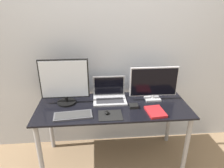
% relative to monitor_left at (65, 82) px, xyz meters
% --- Properties ---
extents(wall_back, '(7.00, 0.05, 2.50)m').
position_rel_monitor_left_xyz_m(wall_back, '(0.50, 0.28, 0.29)').
color(wall_back, silver).
rests_on(wall_back, ground_plane).
extents(desk, '(1.60, 0.63, 0.71)m').
position_rel_monitor_left_xyz_m(desk, '(0.50, -0.10, -0.35)').
color(desk, black).
rests_on(desk, ground_plane).
extents(monitor_left, '(0.50, 0.20, 0.49)m').
position_rel_monitor_left_xyz_m(monitor_left, '(0.00, 0.00, 0.00)').
color(monitor_left, black).
rests_on(monitor_left, desk).
extents(monitor_right, '(0.52, 0.12, 0.38)m').
position_rel_monitor_left_xyz_m(monitor_right, '(0.95, 0.00, -0.05)').
color(monitor_right, silver).
rests_on(monitor_right, desk).
extents(laptop, '(0.36, 0.25, 0.25)m').
position_rel_monitor_left_xyz_m(laptop, '(0.47, 0.05, -0.19)').
color(laptop, '#ADADB2').
rests_on(laptop, desk).
extents(keyboard, '(0.38, 0.19, 0.02)m').
position_rel_monitor_left_xyz_m(keyboard, '(0.09, -0.28, -0.24)').
color(keyboard, '#4C4C51').
rests_on(keyboard, desk).
extents(mousepad, '(0.23, 0.20, 0.00)m').
position_rel_monitor_left_xyz_m(mousepad, '(0.45, -0.29, -0.25)').
color(mousepad, black).
rests_on(mousepad, desk).
extents(mouse, '(0.04, 0.06, 0.03)m').
position_rel_monitor_left_xyz_m(mouse, '(0.42, -0.27, -0.23)').
color(mouse, black).
rests_on(mouse, mousepad).
extents(book, '(0.19, 0.23, 0.02)m').
position_rel_monitor_left_xyz_m(book, '(0.91, -0.28, -0.24)').
color(book, red).
rests_on(book, desk).
extents(power_brick, '(0.09, 0.08, 0.03)m').
position_rel_monitor_left_xyz_m(power_brick, '(0.71, -0.16, -0.23)').
color(power_brick, black).
rests_on(power_brick, desk).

